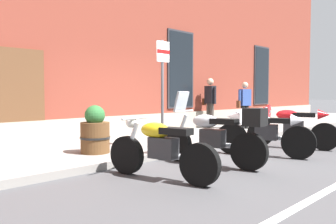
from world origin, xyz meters
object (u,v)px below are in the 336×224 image
(motorcycle_white_sport, at_px, (260,130))
(barrel_planter, at_px, (95,132))
(parking_sign, at_px, (163,78))
(motorcycle_yellow_naked, at_px, (160,149))
(pedestrian_blue_top, at_px, (245,103))
(motorcycle_silver_touring, at_px, (216,135))
(motorcycle_red_sport, at_px, (288,124))
(pedestrian_dark_jacket, at_px, (210,100))

(motorcycle_white_sport, relative_size, barrel_planter, 2.09)
(parking_sign, distance_m, barrel_planter, 1.87)
(barrel_planter, bearing_deg, motorcycle_yellow_naked, -96.27)
(motorcycle_white_sport, distance_m, pedestrian_blue_top, 4.46)
(motorcycle_silver_touring, height_order, motorcycle_red_sport, motorcycle_silver_touring)
(motorcycle_silver_touring, xyz_separation_m, pedestrian_dark_jacket, (4.45, 3.51, 0.53))
(motorcycle_silver_touring, relative_size, pedestrian_dark_jacket, 1.26)
(motorcycle_yellow_naked, bearing_deg, motorcycle_white_sport, -2.17)
(pedestrian_dark_jacket, height_order, parking_sign, parking_sign)
(pedestrian_dark_jacket, bearing_deg, motorcycle_white_sport, -129.76)
(motorcycle_white_sport, bearing_deg, motorcycle_yellow_naked, 177.83)
(motorcycle_white_sport, relative_size, motorcycle_red_sport, 0.96)
(motorcycle_red_sport, bearing_deg, parking_sign, 148.32)
(motorcycle_white_sport, height_order, pedestrian_dark_jacket, pedestrian_dark_jacket)
(motorcycle_yellow_naked, xyz_separation_m, parking_sign, (1.66, 1.59, 1.18))
(motorcycle_yellow_naked, xyz_separation_m, motorcycle_red_sport, (4.29, -0.03, 0.10))
(motorcycle_white_sport, bearing_deg, motorcycle_silver_touring, 177.09)
(parking_sign, bearing_deg, barrel_planter, 161.72)
(motorcycle_yellow_naked, distance_m, motorcycle_red_sport, 4.29)
(pedestrian_blue_top, bearing_deg, motorcycle_silver_touring, -153.51)
(motorcycle_yellow_naked, height_order, motorcycle_white_sport, motorcycle_white_sport)
(motorcycle_yellow_naked, relative_size, motorcycle_white_sport, 0.99)
(motorcycle_white_sport, distance_m, barrel_planter, 3.41)
(motorcycle_silver_touring, xyz_separation_m, barrel_planter, (-1.16, 2.10, -0.02))
(motorcycle_yellow_naked, height_order, barrel_planter, barrel_planter)
(motorcycle_silver_touring, distance_m, motorcycle_red_sport, 2.91)
(motorcycle_white_sport, bearing_deg, barrel_planter, 140.39)
(motorcycle_white_sport, bearing_deg, pedestrian_blue_top, 35.86)
(motorcycle_white_sport, xyz_separation_m, pedestrian_dark_jacket, (2.98, 3.58, 0.54))
(motorcycle_silver_touring, bearing_deg, pedestrian_dark_jacket, 38.25)
(motorcycle_yellow_naked, bearing_deg, motorcycle_red_sport, -0.45)
(motorcycle_red_sport, xyz_separation_m, pedestrian_blue_top, (2.15, 2.52, 0.43))
(motorcycle_silver_touring, height_order, motorcycle_white_sport, motorcycle_silver_touring)
(pedestrian_blue_top, xyz_separation_m, parking_sign, (-4.79, -0.89, 0.64))
(motorcycle_red_sport, distance_m, barrel_planter, 4.58)
(motorcycle_white_sport, xyz_separation_m, parking_sign, (-1.20, 1.70, 1.10))
(motorcycle_yellow_naked, distance_m, pedestrian_dark_jacket, 6.82)
(motorcycle_white_sport, xyz_separation_m, motorcycle_red_sport, (1.44, 0.07, 0.02))
(motorcycle_silver_touring, height_order, pedestrian_blue_top, pedestrian_blue_top)
(motorcycle_white_sport, bearing_deg, parking_sign, 125.14)
(motorcycle_red_sport, bearing_deg, motorcycle_white_sport, -177.02)
(motorcycle_white_sport, distance_m, parking_sign, 2.35)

